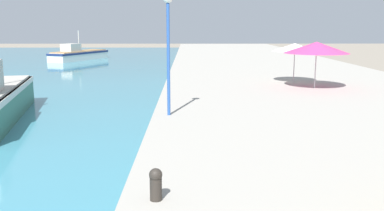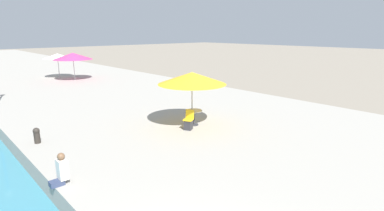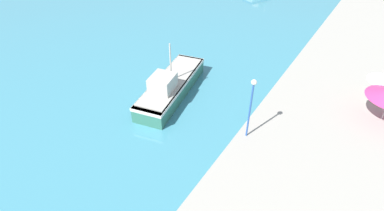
# 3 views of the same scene
# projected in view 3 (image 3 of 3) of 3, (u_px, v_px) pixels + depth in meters

# --- Properties ---
(water_basin) EXTENTS (56.00, 90.00, 0.04)m
(water_basin) POSITION_uv_depth(u_px,v_px,m) (129.00, 1.00, 46.62)
(water_basin) COLOR teal
(water_basin) RESTS_ON ground_plane
(fishing_boat_near) EXTENTS (4.43, 9.69, 4.76)m
(fishing_boat_near) POSITION_uv_depth(u_px,v_px,m) (171.00, 86.00, 25.43)
(fishing_boat_near) COLOR #33705B
(fishing_boat_near) RESTS_ON water_basin
(lamppost) EXTENTS (0.36, 0.36, 4.56)m
(lamppost) POSITION_uv_depth(u_px,v_px,m) (251.00, 99.00, 19.00)
(lamppost) COLOR #28519E
(lamppost) RESTS_ON quay_promenade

